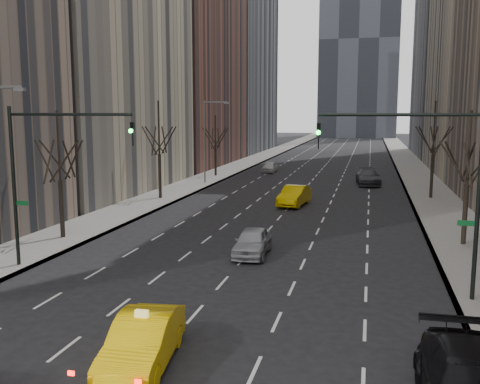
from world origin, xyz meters
The scene contains 17 objects.
sidewalk_left centered at (-12.25, 70.00, 0.07)m, with size 4.50×320.00×0.15m, color slate.
sidewalk_right centered at (12.25, 70.00, 0.07)m, with size 4.50×320.00×0.15m, color slate.
bld_left_far centered at (-21.50, 66.00, 22.00)m, with size 14.00×28.00×44.00m, color brown.
bld_left_deep centered at (-21.50, 96.00, 30.00)m, with size 14.00×30.00×60.00m, color slate.
tree_lw_b centered at (-12.00, 18.00, 3.72)m, with size 3.36×3.50×7.82m.
tree_lw_c centered at (-12.00, 34.00, 4.04)m, with size 3.36×3.50×8.74m.
tree_lw_d centered at (-12.00, 52.00, 3.56)m, with size 3.36×3.50×7.36m.
tree_rw_b centered at (12.00, 22.00, 3.72)m, with size 3.36×3.50×7.82m.
tree_rw_c centered at (12.00, 40.00, 4.04)m, with size 3.36×3.50×8.74m.
traffic_mast_left centered at (-9.11, 12.00, 5.49)m, with size 6.69×0.39×8.00m.
traffic_mast_right centered at (9.11, 12.00, 5.49)m, with size 6.69×0.39×8.00m.
streetlight_far centered at (-10.84, 45.00, 5.62)m, with size 2.83×0.22×9.00m.
taxi_sedan centered at (-0.19, 3.48, 0.81)m, with size 1.71×4.89×1.61m, color yellow.
silver_sedan_ahead centered at (0.29, 17.17, 0.75)m, with size 1.77×4.40×1.50m, color #929499.
far_taxi centered at (0.32, 33.65, 0.84)m, with size 1.77×5.08×1.67m, color #E0B904.
far_suv_grey centered at (6.35, 48.71, 0.86)m, with size 2.41×5.93×1.72m, color #323238.
far_car_white centered at (-6.35, 58.20, 0.71)m, with size 1.69×4.19×1.43m, color silver.
Camera 1 is at (6.46, -11.03, 7.83)m, focal length 40.00 mm.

